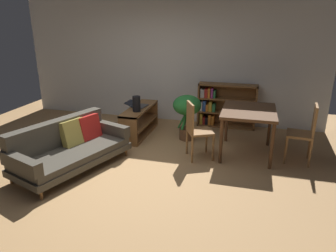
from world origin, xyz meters
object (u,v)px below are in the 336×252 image
(open_laptop, at_px, (137,105))
(bookshelf, at_px, (223,105))
(dining_chair_far, at_px, (196,128))
(dining_table, at_px, (249,115))
(fabric_couch, at_px, (70,146))
(dining_chair_near, at_px, (306,131))
(media_console, at_px, (140,121))
(desk_speaker, at_px, (137,104))
(potted_floor_plant, at_px, (187,110))

(open_laptop, bearing_deg, bookshelf, 29.38)
(dining_chair_far, xyz_separation_m, bookshelf, (0.26, 1.80, -0.07))
(dining_table, bearing_deg, open_laptop, 167.55)
(fabric_couch, height_order, dining_chair_near, dining_chair_near)
(media_console, distance_m, desk_speaker, 0.52)
(dining_table, bearing_deg, media_console, 169.05)
(dining_chair_near, bearing_deg, potted_floor_plant, 166.17)
(media_console, height_order, dining_chair_near, dining_chair_near)
(media_console, height_order, open_laptop, open_laptop)
(dining_table, bearing_deg, fabric_couch, -155.11)
(media_console, xyz_separation_m, open_laptop, (-0.07, 0.07, 0.32))
(dining_chair_far, bearing_deg, desk_speaker, 156.43)
(dining_table, bearing_deg, dining_chair_near, -6.30)
(media_console, xyz_separation_m, bookshelf, (1.55, 0.99, 0.19))
(desk_speaker, bearing_deg, dining_chair_near, -4.58)
(dining_table, relative_size, dining_chair_far, 1.13)
(desk_speaker, distance_m, potted_floor_plant, 0.97)
(bookshelf, bearing_deg, open_laptop, -150.62)
(open_laptop, xyz_separation_m, potted_floor_plant, (1.04, -0.08, 0.01))
(media_console, relative_size, potted_floor_plant, 1.48)
(desk_speaker, bearing_deg, dining_chair_far, -23.57)
(dining_chair_near, bearing_deg, dining_table, 173.70)
(media_console, distance_m, potted_floor_plant, 1.03)
(open_laptop, relative_size, dining_table, 0.39)
(dining_table, xyz_separation_m, dining_chair_far, (-0.82, -0.41, -0.17))
(open_laptop, relative_size, potted_floor_plant, 0.49)
(dining_table, bearing_deg, potted_floor_plant, 160.55)
(potted_floor_plant, distance_m, dining_chair_near, 2.11)
(open_laptop, distance_m, potted_floor_plant, 1.04)
(open_laptop, relative_size, dining_chair_far, 0.44)
(fabric_couch, distance_m, desk_speaker, 1.56)
(fabric_couch, relative_size, desk_speaker, 6.78)
(fabric_couch, xyz_separation_m, potted_floor_plant, (1.54, 1.65, 0.26))
(dining_chair_far, bearing_deg, fabric_couch, -155.68)
(fabric_couch, bearing_deg, dining_chair_near, 17.70)
(desk_speaker, bearing_deg, open_laptop, 108.89)
(fabric_couch, xyz_separation_m, bookshelf, (2.12, 2.64, 0.12))
(open_laptop, distance_m, dining_chair_far, 1.63)
(dining_table, height_order, dining_chair_near, dining_chair_near)
(dining_table, distance_m, bookshelf, 1.53)
(bookshelf, bearing_deg, media_console, -147.59)
(potted_floor_plant, bearing_deg, dining_table, -19.45)
(fabric_couch, bearing_deg, desk_speaker, 66.11)
(media_console, bearing_deg, dining_table, -10.95)
(bookshelf, bearing_deg, dining_chair_far, -98.17)
(fabric_couch, distance_m, potted_floor_plant, 2.27)
(dining_table, xyz_separation_m, dining_chair_near, (0.90, -0.10, -0.17))
(fabric_couch, xyz_separation_m, open_laptop, (0.50, 1.73, 0.25))
(dining_chair_near, bearing_deg, media_console, 170.43)
(fabric_couch, bearing_deg, potted_floor_plant, 47.05)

